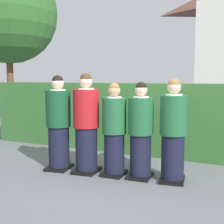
% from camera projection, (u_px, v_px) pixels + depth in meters
% --- Properties ---
extents(ground_plane, '(60.00, 60.00, 0.00)m').
position_uv_depth(ground_plane, '(112.00, 175.00, 5.13)').
color(ground_plane, slate).
extents(student_front_row_0, '(0.46, 0.55, 1.65)m').
position_uv_depth(student_front_row_0, '(58.00, 125.00, 5.39)').
color(student_front_row_0, black).
rests_on(student_front_row_0, ground).
extents(student_in_red_blazer, '(0.44, 0.52, 1.68)m').
position_uv_depth(student_in_red_blazer, '(86.00, 126.00, 5.21)').
color(student_in_red_blazer, black).
rests_on(student_in_red_blazer, ground).
extents(student_front_row_2, '(0.40, 0.45, 1.52)m').
position_uv_depth(student_front_row_2, '(114.00, 132.00, 5.06)').
color(student_front_row_2, black).
rests_on(student_front_row_2, ground).
extents(student_front_row_3, '(0.40, 0.50, 1.54)m').
position_uv_depth(student_front_row_3, '(141.00, 133.00, 4.92)').
color(student_front_row_3, black).
rests_on(student_front_row_3, ground).
extents(student_front_row_4, '(0.44, 0.51, 1.59)m').
position_uv_depth(student_front_row_4, '(173.00, 133.00, 4.74)').
color(student_front_row_4, black).
rests_on(student_front_row_4, ground).
extents(hedge, '(7.64, 0.70, 1.49)m').
position_uv_depth(hedge, '(147.00, 118.00, 6.58)').
color(hedge, '#33662D').
rests_on(hedge, ground).
extents(oak_tree_left, '(3.56, 3.56, 5.67)m').
position_uv_depth(oak_tree_left, '(8.00, 14.00, 11.17)').
color(oak_tree_left, brown).
rests_on(oak_tree_left, ground).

